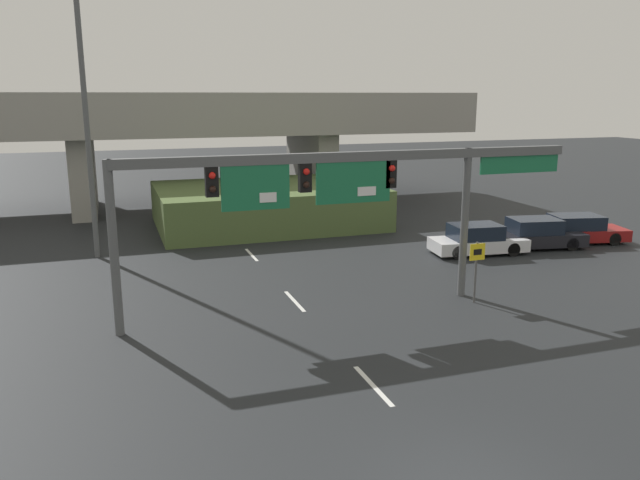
{
  "coord_description": "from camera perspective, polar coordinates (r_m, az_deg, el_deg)",
  "views": [
    {
      "loc": [
        -6.08,
        -9.15,
        7.33
      ],
      "look_at": [
        0.0,
        8.71,
        2.93
      ],
      "focal_mm": 35.0,
      "sensor_mm": 36.0,
      "label": 1
    }
  ],
  "objects": [
    {
      "name": "parked_sedan_far_right",
      "position": [
        34.21,
        22.5,
        0.87
      ],
      "size": [
        4.96,
        2.81,
        1.41
      ],
      "rotation": [
        0.0,
        0.0,
        -0.22
      ],
      "color": "maroon",
      "rests_on": "ground"
    },
    {
      "name": "grass_embankment",
      "position": [
        36.01,
        -4.87,
        3.18
      ],
      "size": [
        12.3,
        8.63,
        2.26
      ],
      "color": "#4C6033",
      "rests_on": "ground"
    },
    {
      "name": "speed_limit_sign",
      "position": [
        22.91,
        14.11,
        -2.09
      ],
      "size": [
        0.6,
        0.11,
        2.25
      ],
      "color": "#4C4C4C",
      "rests_on": "ground"
    },
    {
      "name": "highway_light_pole_near",
      "position": [
        29.82,
        -20.82,
        13.05
      ],
      "size": [
        0.7,
        0.36,
        14.68
      ],
      "color": "#515456",
      "rests_on": "ground"
    },
    {
      "name": "lane_markings",
      "position": [
        26.1,
        -4.57,
        -3.21
      ],
      "size": [
        0.14,
        38.05,
        0.01
      ],
      "color": "silver",
      "rests_on": "ground"
    },
    {
      "name": "parked_sedan_mid_right",
      "position": [
        32.28,
        19.14,
        0.5
      ],
      "size": [
        4.73,
        2.64,
        1.46
      ],
      "rotation": [
        0.0,
        0.0,
        -0.18
      ],
      "color": "black",
      "rests_on": "ground"
    },
    {
      "name": "parked_sedan_near_right",
      "position": [
        30.27,
        14.18,
        -0.01
      ],
      "size": [
        4.62,
        2.29,
        1.42
      ],
      "rotation": [
        0.0,
        0.0,
        -0.12
      ],
      "color": "silver",
      "rests_on": "ground"
    },
    {
      "name": "signal_gantry",
      "position": [
        20.92,
        1.93,
        5.31
      ],
      "size": [
        16.27,
        0.44,
        5.48
      ],
      "color": "#515456",
      "rests_on": "ground"
    },
    {
      "name": "overpass_bridge",
      "position": [
        42.6,
        -10.74,
        10.11
      ],
      "size": [
        35.76,
        9.57,
        7.46
      ],
      "color": "gray",
      "rests_on": "ground"
    }
  ]
}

